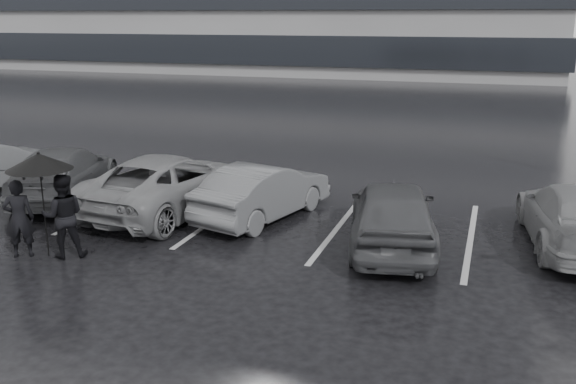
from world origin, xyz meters
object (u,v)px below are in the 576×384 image
Objects in this scene: car_main at (393,214)px; car_west_a at (263,191)px; pedestrian_right at (63,216)px; car_east at (576,216)px; pedestrian_left at (19,218)px; car_west_b at (169,183)px; car_west_c at (64,173)px.

car_main is 1.07× the size of car_west_a.
car_west_a is 4.43m from pedestrian_right.
car_main reaches higher than car_east.
pedestrian_left is 0.94× the size of pedestrian_right.
car_west_b reaches higher than car_west_a.
car_west_c is at bearing -95.97° from pedestrian_left.
car_west_a is 0.85× the size of car_west_c.
car_west_b is (-2.28, -0.19, 0.06)m from car_west_a.
pedestrian_right is (-0.47, -3.27, 0.13)m from car_west_b.
pedestrian_right is at bearing 108.11° from car_west_c.
pedestrian_right is (2.60, -3.47, 0.16)m from car_west_c.
car_main is 5.45m from car_west_b.
car_main reaches higher than car_west_c.
car_west_b is at bearing -4.47° from car_east.
car_west_c is at bearing -5.92° from car_east.
car_west_c is 4.13m from pedestrian_left.
pedestrian_left is (1.80, -3.72, 0.11)m from car_west_c.
pedestrian_left is at bearing 14.31° from car_east.
car_west_a is 2.35× the size of pedestrian_right.
car_main is 3.63m from car_east.
car_east is 2.92× the size of pedestrian_left.
car_east is (8.84, 0.31, -0.04)m from car_west_b.
car_main reaches higher than car_west_b.
pedestrian_right is at bearing 165.85° from pedestrian_left.
car_west_c reaches higher than car_west_a.
car_main is 3.26m from car_west_a.
car_west_a is at bearing -165.47° from pedestrian_left.
car_east is at bearing -163.81° from car_west_a.
car_main is at bearing 177.09° from car_west_a.
pedestrian_left reaches higher than car_west_b.
car_west_b is at bearing -130.26° from pedestrian_right.
car_west_a is 5.36m from car_west_c.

